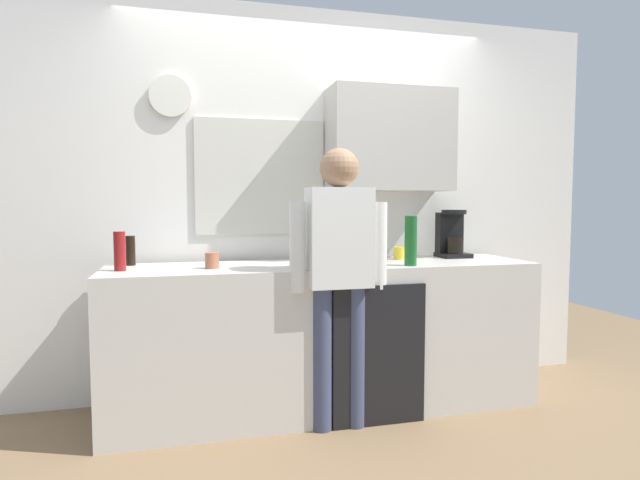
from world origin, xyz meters
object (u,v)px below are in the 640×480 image
at_px(bottle_green_wine, 411,241).
at_px(cup_terracotta_mug, 212,260).
at_px(potted_plant, 322,245).
at_px(coffee_maker, 452,236).
at_px(bottle_dark_sauce, 131,251).
at_px(cup_white_mug, 336,256).
at_px(bottle_amber_beer, 337,247).
at_px(bottle_red_vinegar, 120,251).
at_px(cup_yellow_cup, 399,253).
at_px(person_at_sink, 339,264).

distance_m(bottle_green_wine, cup_terracotta_mug, 1.18).
distance_m(bottle_green_wine, potted_plant, 0.55).
distance_m(coffee_maker, bottle_dark_sauce, 2.13).
xyz_separation_m(cup_terracotta_mug, cup_white_mug, (0.76, 0.06, 0.00)).
relative_size(bottle_dark_sauce, bottle_green_wine, 0.60).
bearing_deg(bottle_amber_beer, bottle_red_vinegar, 176.88).
relative_size(bottle_amber_beer, cup_white_mug, 2.42).
bearing_deg(bottle_red_vinegar, bottle_dark_sauce, 82.63).
relative_size(coffee_maker, cup_terracotta_mug, 3.59).
distance_m(cup_yellow_cup, cup_white_mug, 0.49).
relative_size(cup_terracotta_mug, cup_white_mug, 0.97).
relative_size(bottle_amber_beer, bottle_red_vinegar, 1.05).
xyz_separation_m(bottle_green_wine, cup_yellow_cup, (0.07, 0.33, -0.11)).
xyz_separation_m(bottle_red_vinegar, cup_terracotta_mug, (0.50, -0.02, -0.06)).
xyz_separation_m(bottle_dark_sauce, cup_yellow_cup, (1.71, -0.11, -0.05)).
bearing_deg(bottle_amber_beer, cup_terracotta_mug, 176.57).
bearing_deg(bottle_dark_sauce, cup_white_mug, -10.12).
xyz_separation_m(bottle_red_vinegar, potted_plant, (1.13, -0.14, 0.02)).
bearing_deg(bottle_red_vinegar, coffee_maker, 5.58).
bearing_deg(cup_white_mug, cup_terracotta_mug, -175.80).
relative_size(bottle_amber_beer, bottle_green_wine, 0.77).
bearing_deg(cup_yellow_cup, cup_white_mug, -166.53).
xyz_separation_m(bottle_amber_beer, cup_yellow_cup, (0.49, 0.21, -0.07)).
height_order(coffee_maker, bottle_amber_beer, coffee_maker).
xyz_separation_m(bottle_amber_beer, cup_white_mug, (0.02, 0.10, -0.07)).
bearing_deg(bottle_amber_beer, potted_plant, -147.19).
bearing_deg(cup_yellow_cup, bottle_green_wine, -101.45).
xyz_separation_m(coffee_maker, bottle_amber_beer, (-0.91, -0.28, -0.03)).
distance_m(potted_plant, person_at_sink, 0.18).
xyz_separation_m(bottle_green_wine, cup_white_mug, (-0.41, 0.22, -0.10)).
bearing_deg(bottle_red_vinegar, cup_terracotta_mug, -2.66).
height_order(bottle_green_wine, cup_yellow_cup, bottle_green_wine).
relative_size(bottle_green_wine, cup_yellow_cup, 3.53).
relative_size(bottle_red_vinegar, potted_plant, 0.96).
xyz_separation_m(bottle_amber_beer, bottle_green_wine, (0.43, -0.12, 0.03)).
bearing_deg(bottle_red_vinegar, cup_white_mug, 1.47).
distance_m(cup_terracotta_mug, cup_yellow_cup, 1.25).
height_order(cup_terracotta_mug, person_at_sink, person_at_sink).
distance_m(bottle_green_wine, cup_yellow_cup, 0.35).
bearing_deg(coffee_maker, bottle_red_vinegar, -174.42).
distance_m(bottle_green_wine, cup_white_mug, 0.47).
bearing_deg(coffee_maker, cup_terracotta_mug, -171.96).
relative_size(coffee_maker, cup_yellow_cup, 3.88).
height_order(bottle_amber_beer, cup_yellow_cup, bottle_amber_beer).
height_order(bottle_red_vinegar, cup_yellow_cup, bottle_red_vinegar).
bearing_deg(cup_yellow_cup, bottle_dark_sauce, 176.45).
bearing_deg(cup_terracotta_mug, bottle_red_vinegar, 177.34).
distance_m(bottle_amber_beer, bottle_green_wine, 0.44).
xyz_separation_m(coffee_maker, cup_yellow_cup, (-0.42, -0.06, -0.10)).
bearing_deg(person_at_sink, bottle_dark_sauce, 168.30).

